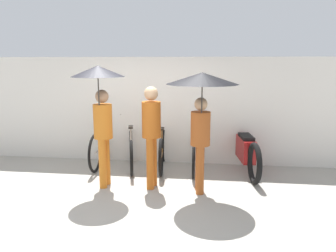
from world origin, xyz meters
name	(u,v)px	position (x,y,z in m)	size (l,w,h in m)	color
ground_plane	(126,202)	(0.00, 0.00, 0.00)	(30.00, 30.00, 0.00)	#9E998E
back_wall	(150,110)	(0.00, 2.22, 1.13)	(10.97, 0.12, 2.26)	silver
parked_bicycle_0	(102,146)	(-0.97, 1.81, 0.40)	(0.44, 1.73, 1.05)	black
parked_bicycle_1	(131,150)	(-0.33, 1.73, 0.37)	(0.58, 1.69, 1.05)	black
parked_bicycle_2	(162,150)	(0.32, 1.75, 0.38)	(0.44, 1.69, 0.99)	black
parked_bicycle_3	(194,152)	(0.97, 1.76, 0.36)	(0.44, 1.75, 0.98)	black
pedestrian_leading	(100,97)	(-0.55, 0.56, 1.58)	(0.87, 0.87, 2.10)	#C66B1E
pedestrian_center	(151,129)	(0.29, 0.68, 1.04)	(0.32, 0.32, 1.76)	#B25619
pedestrian_trailing	(202,97)	(1.13, 0.47, 1.63)	(1.13, 1.13, 2.00)	#9E4C1E
motorcycle	(246,151)	(2.00, 1.76, 0.42)	(0.58, 2.13, 0.94)	black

